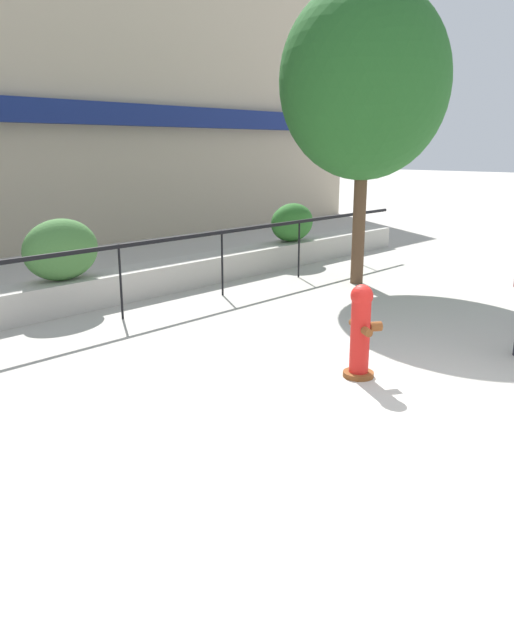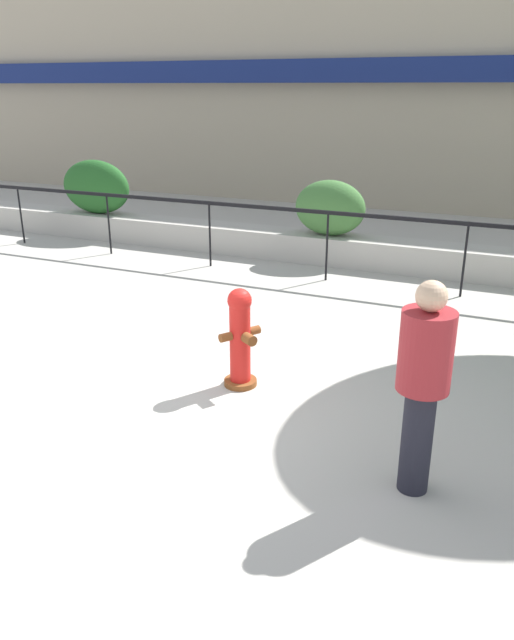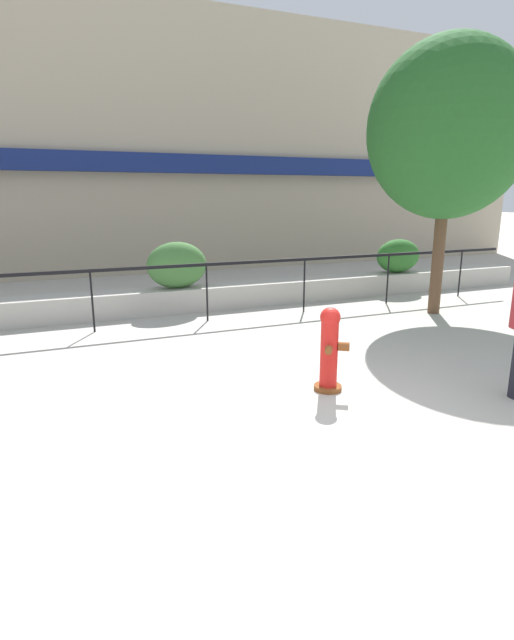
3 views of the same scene
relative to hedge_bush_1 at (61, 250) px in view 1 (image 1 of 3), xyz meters
The scene contains 7 objects.
ground_plane 6.09m from the hedge_bush_1, 87.02° to the right, with size 120.00×120.00×0.00m, color #B2ADA3.
planter_wall_low 0.80m from the hedge_bush_1, ahead, with size 18.00×0.70×0.50m, color #B7B2A8.
fence_railing_segment 1.14m from the hedge_bush_1, 74.17° to the right, with size 15.00×0.05×1.15m.
hedge_bush_1 is the anchor object (origin of this frame).
hedge_bush_2 5.72m from the hedge_bush_1, ahead, with size 1.23×0.66×0.84m, color #2D6B28.
fire_hydrant 5.21m from the hedge_bush_1, 82.67° to the right, with size 0.49×0.49×1.08m.
street_tree 6.04m from the hedge_bush_1, 24.79° to the right, with size 3.26×2.93×5.37m.
Camera 1 is at (-5.39, -2.83, 2.55)m, focal length 35.00 mm.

